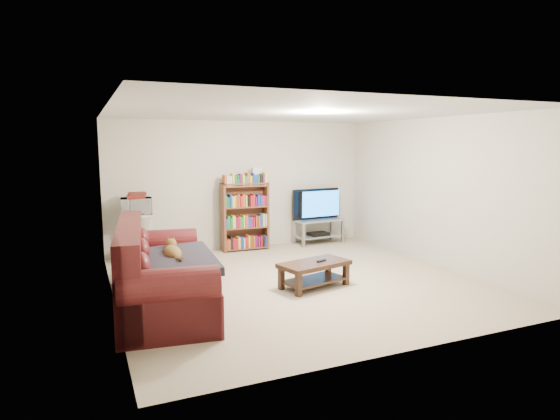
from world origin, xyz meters
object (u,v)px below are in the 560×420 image
sofa (157,279)px  tv_stand (318,227)px  coffee_table (314,270)px  bookshelf (245,216)px

sofa → tv_stand: (3.54, 2.53, -0.02)m
coffee_table → tv_stand: 2.93m
coffee_table → tv_stand: tv_stand is taller
tv_stand → sofa: bearing=-149.3°
sofa → bookshelf: (2.00, 2.54, 0.30)m
coffee_table → bookshelf: bookshelf is taller
coffee_table → bookshelf: (-0.13, 2.57, 0.41)m
sofa → tv_stand: bearing=42.5°
sofa → coffee_table: (2.12, -0.04, -0.11)m
sofa → tv_stand: sofa is taller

